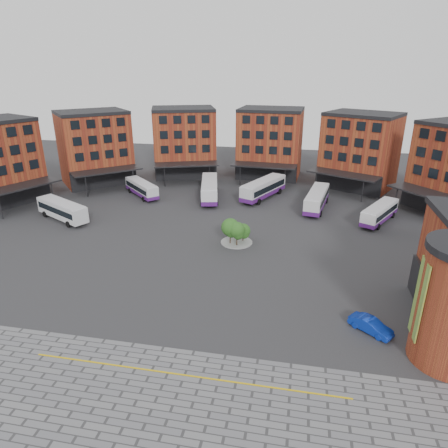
% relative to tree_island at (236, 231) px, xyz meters
% --- Properties ---
extents(ground, '(160.00, 160.00, 0.00)m').
position_rel_tree_island_xyz_m(ground, '(-1.97, -11.56, -2.00)').
color(ground, '#28282B').
rests_on(ground, ground).
extents(yellow_line, '(26.00, 0.15, 0.02)m').
position_rel_tree_island_xyz_m(yellow_line, '(0.03, -25.56, -1.97)').
color(yellow_line, gold).
rests_on(yellow_line, paving_zone).
extents(main_building, '(94.14, 42.48, 14.60)m').
position_rel_tree_island_xyz_m(main_building, '(-6.74, 26.69, 5.23)').
color(main_building, brown).
rests_on(main_building, ground).
extents(tree_island, '(4.40, 4.40, 3.73)m').
position_rel_tree_island_xyz_m(tree_island, '(0.00, 0.00, 0.00)').
color(tree_island, gray).
rests_on(tree_island, ground).
extents(bus_a, '(10.70, 7.30, 3.06)m').
position_rel_tree_island_xyz_m(bus_a, '(-28.54, 3.89, -0.18)').
color(bus_a, silver).
rests_on(bus_a, ground).
extents(bus_b, '(8.80, 8.69, 2.83)m').
position_rel_tree_island_xyz_m(bus_b, '(-20.85, 17.97, -0.47)').
color(bus_b, silver).
rests_on(bus_b, ground).
extents(bus_c, '(5.34, 12.54, 3.44)m').
position_rel_tree_island_xyz_m(bus_c, '(-8.00, 18.87, -0.13)').
color(bus_c, silver).
rests_on(bus_c, ground).
extents(bus_d, '(7.57, 12.15, 3.41)m').
position_rel_tree_island_xyz_m(bus_d, '(1.67, 21.19, -0.15)').
color(bus_d, silver).
rests_on(bus_d, ground).
extents(bus_e, '(4.59, 11.75, 3.23)m').
position_rel_tree_island_xyz_m(bus_e, '(11.21, 16.91, -0.25)').
color(bus_e, silver).
rests_on(bus_e, ground).
extents(bus_f, '(6.98, 10.00, 2.86)m').
position_rel_tree_island_xyz_m(bus_f, '(20.75, 12.47, -0.45)').
color(bus_f, white).
rests_on(bus_f, ground).
extents(blue_car, '(4.08, 3.61, 1.34)m').
position_rel_tree_island_xyz_m(blue_car, '(15.42, -16.86, -1.33)').
color(blue_car, '#0D2CAC').
rests_on(blue_car, ground).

